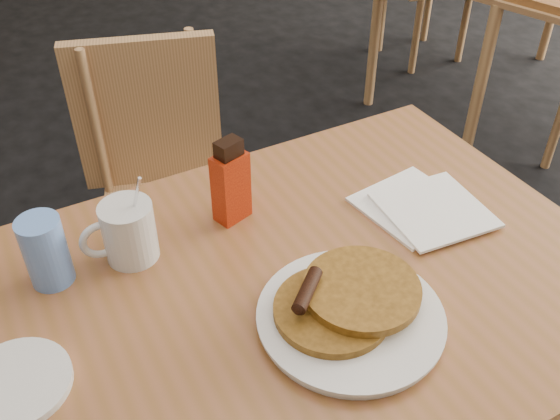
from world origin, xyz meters
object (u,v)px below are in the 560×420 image
object	(u,v)px
syrup_bottle	(231,183)
blue_tumbler	(46,251)
main_table	(277,308)
coffee_mug	(127,231)
pancake_plate	(349,311)
chair_main_far	(164,172)

from	to	relation	value
syrup_bottle	blue_tumbler	bearing A→B (deg)	163.63
main_table	coffee_mug	size ratio (longest dim) A/B	7.24
main_table	coffee_mug	xyz separation A→B (m)	(-0.19, 0.18, 0.10)
main_table	pancake_plate	xyz separation A→B (m)	(0.07, -0.10, 0.06)
chair_main_far	syrup_bottle	distance (m)	0.63
chair_main_far	syrup_bottle	xyz separation A→B (m)	(-0.01, -0.54, 0.32)
coffee_mug	main_table	bearing A→B (deg)	-55.27
blue_tumbler	pancake_plate	bearing A→B (deg)	-36.94
main_table	chair_main_far	size ratio (longest dim) A/B	1.41
pancake_plate	blue_tumbler	size ratio (longest dim) A/B	2.34
blue_tumbler	syrup_bottle	bearing A→B (deg)	3.11
syrup_bottle	blue_tumbler	size ratio (longest dim) A/B	1.34
chair_main_far	pancake_plate	size ratio (longest dim) A/B	2.99
coffee_mug	syrup_bottle	xyz separation A→B (m)	(0.19, 0.02, 0.02)
chair_main_far	coffee_mug	xyz separation A→B (m)	(-0.21, -0.56, 0.30)
main_table	blue_tumbler	size ratio (longest dim) A/B	9.86
pancake_plate	blue_tumbler	bearing A→B (deg)	143.06
main_table	syrup_bottle	bearing A→B (deg)	87.51
coffee_mug	blue_tumbler	world-z (taller)	coffee_mug
main_table	blue_tumbler	bearing A→B (deg)	149.63
chair_main_far	syrup_bottle	size ratio (longest dim) A/B	5.20
main_table	chair_main_far	bearing A→B (deg)	88.19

